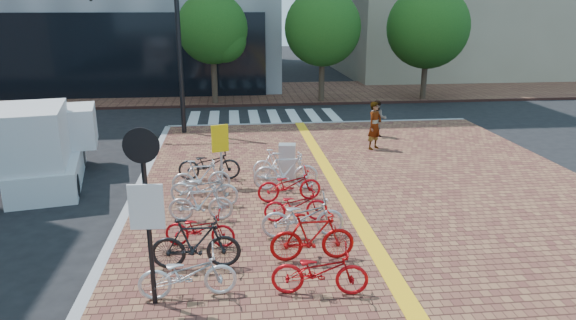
{
  "coord_description": "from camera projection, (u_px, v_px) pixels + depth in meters",
  "views": [
    {
      "loc": [
        -1.13,
        -11.13,
        5.42
      ],
      "look_at": [
        0.39,
        2.36,
        1.3
      ],
      "focal_mm": 32.0,
      "sensor_mm": 36.0,
      "label": 1
    }
  ],
  "objects": [
    {
      "name": "ground",
      "position": [
        283.0,
        241.0,
        12.27
      ],
      "size": [
        120.0,
        120.0,
        0.0
      ],
      "primitive_type": "plane",
      "color": "black",
      "rests_on": "ground"
    },
    {
      "name": "kerb_north",
      "position": [
        320.0,
        124.0,
        23.98
      ],
      "size": [
        14.0,
        0.25,
        0.15
      ],
      "primitive_type": "cube",
      "color": "gray",
      "rests_on": "ground"
    },
    {
      "name": "far_sidewalk",
      "position": [
        249.0,
        93.0,
        32.22
      ],
      "size": [
        70.0,
        8.0,
        0.15
      ],
      "primitive_type": "cube",
      "color": "brown",
      "rests_on": "ground"
    },
    {
      "name": "crosswalk",
      "position": [
        264.0,
        118.0,
        25.64
      ],
      "size": [
        7.5,
        4.0,
        0.01
      ],
      "color": "silver",
      "rests_on": "ground"
    },
    {
      "name": "street_trees",
      "position": [
        341.0,
        30.0,
        28.22
      ],
      "size": [
        16.2,
        4.6,
        6.35
      ],
      "color": "#38281E",
      "rests_on": "far_sidewalk"
    },
    {
      "name": "bike_0",
      "position": [
        188.0,
        274.0,
        9.53
      ],
      "size": [
        1.86,
        0.74,
        0.96
      ],
      "primitive_type": "imported",
      "rotation": [
        0.0,
        0.0,
        1.63
      ],
      "color": "silver",
      "rests_on": "sidewalk"
    },
    {
      "name": "bike_1",
      "position": [
        196.0,
        244.0,
        10.55
      ],
      "size": [
        1.87,
        0.59,
        1.11
      ],
      "primitive_type": "imported",
      "rotation": [
        0.0,
        0.0,
        1.54
      ],
      "color": "black",
      "rests_on": "sidewalk"
    },
    {
      "name": "bike_2",
      "position": [
        200.0,
        229.0,
        11.57
      ],
      "size": [
        1.69,
        0.86,
        0.84
      ],
      "primitive_type": "imported",
      "rotation": [
        0.0,
        0.0,
        1.37
      ],
      "color": "#A40B12",
      "rests_on": "sidewalk"
    },
    {
      "name": "bike_3",
      "position": [
        201.0,
        203.0,
        12.92
      ],
      "size": [
        1.64,
        0.53,
        0.97
      ],
      "primitive_type": "imported",
      "rotation": [
        0.0,
        0.0,
        1.53
      ],
      "color": "#B7B7BC",
      "rests_on": "sidewalk"
    },
    {
      "name": "bike_4",
      "position": [
        204.0,
        188.0,
        13.93
      ],
      "size": [
        1.98,
        1.01,
        0.99
      ],
      "primitive_type": "imported",
      "rotation": [
        0.0,
        0.0,
        1.38
      ],
      "color": "#B7B8BC",
      "rests_on": "sidewalk"
    },
    {
      "name": "bike_5",
      "position": [
        201.0,
        177.0,
        14.81
      ],
      "size": [
        1.71,
        0.58,
        1.01
      ],
      "primitive_type": "imported",
      "rotation": [
        0.0,
        0.0,
        1.63
      ],
      "color": "silver",
      "rests_on": "sidewalk"
    },
    {
      "name": "bike_6",
      "position": [
        209.0,
        164.0,
        15.99
      ],
      "size": [
        1.93,
        0.72,
        1.01
      ],
      "primitive_type": "imported",
      "rotation": [
        0.0,
        0.0,
        1.54
      ],
      "color": "black",
      "rests_on": "sidewalk"
    },
    {
      "name": "bike_7",
      "position": [
        320.0,
        271.0,
        9.62
      ],
      "size": [
        1.9,
        0.88,
        0.96
      ],
      "primitive_type": "imported",
      "rotation": [
        0.0,
        0.0,
        1.43
      ],
      "color": "#BA0D12",
      "rests_on": "sidewalk"
    },
    {
      "name": "bike_8",
      "position": [
        312.0,
        237.0,
        10.89
      ],
      "size": [
        1.82,
        0.53,
        1.09
      ],
      "primitive_type": "imported",
      "rotation": [
        0.0,
        0.0,
        1.58
      ],
      "color": "#A20B0C",
      "rests_on": "sidewalk"
    },
    {
      "name": "bike_9",
      "position": [
        303.0,
        216.0,
        12.02
      ],
      "size": [
        1.95,
        0.68,
        1.02
      ],
      "primitive_type": "imported",
      "rotation": [
        0.0,
        0.0,
        1.57
      ],
      "color": "#B4B4B9",
      "rests_on": "sidewalk"
    },
    {
      "name": "bike_10",
      "position": [
        296.0,
        205.0,
        12.94
      ],
      "size": [
        1.63,
        0.58,
        0.85
      ],
      "primitive_type": "imported",
      "rotation": [
        0.0,
        0.0,
        1.58
      ],
      "color": "red",
      "rests_on": "sidewalk"
    },
    {
      "name": "bike_11",
      "position": [
        289.0,
        185.0,
        14.25
      ],
      "size": [
        1.84,
        0.79,
        0.94
      ],
      "primitive_type": "imported",
      "rotation": [
        0.0,
        0.0,
        1.67
      ],
      "color": "red",
      "rests_on": "sidewalk"
    },
    {
      "name": "bike_12",
      "position": [
        286.0,
        171.0,
        15.09
      ],
      "size": [
        1.92,
        0.55,
        1.15
      ],
      "primitive_type": "imported",
      "rotation": [
        0.0,
        0.0,
        1.57
      ],
      "color": "silver",
      "rests_on": "sidewalk"
    },
    {
      "name": "bike_13",
      "position": [
        277.0,
        163.0,
        16.2
      ],
      "size": [
        1.63,
        0.71,
        0.95
      ],
      "primitive_type": "imported",
      "rotation": [
        0.0,
        0.0,
        1.75
      ],
      "color": "white",
      "rests_on": "sidewalk"
    },
    {
      "name": "pedestrian_a",
      "position": [
        375.0,
        126.0,
        19.3
      ],
      "size": [
        0.79,
        0.74,
        1.81
      ],
      "primitive_type": "imported",
      "rotation": [
        0.0,
        0.0,
        0.66
      ],
      "color": "gray",
      "rests_on": "sidewalk"
    },
    {
      "name": "pedestrian_b",
      "position": [
        378.0,
        119.0,
        21.16
      ],
      "size": [
        0.85,
        0.74,
        1.51
      ],
      "primitive_type": "imported",
      "rotation": [
        0.0,
        0.0,
        -0.25
      ],
      "color": "#47505B",
      "rests_on": "sidewalk"
    },
    {
      "name": "utility_box",
      "position": [
        287.0,
        162.0,
        16.03
      ],
      "size": [
        0.57,
        0.45,
        1.13
      ],
      "primitive_type": "cube",
      "rotation": [
        0.0,
        0.0,
        -0.15
      ],
      "color": "silver",
      "rests_on": "sidewalk"
    },
    {
      "name": "yellow_sign",
      "position": [
        221.0,
        144.0,
        15.2
      ],
      "size": [
        0.5,
        0.21,
        1.9
      ],
      "color": "#B7B7BC",
      "rests_on": "sidewalk"
    },
    {
      "name": "notice_sign",
      "position": [
        146.0,
        197.0,
        8.82
      ],
      "size": [
        0.62,
        0.15,
        3.33
      ],
      "color": "black",
      "rests_on": "sidewalk"
    },
    {
      "name": "traffic_light_pole",
      "position": [
        139.0,
        23.0,
        20.6
      ],
      "size": [
        3.55,
        1.37,
        6.61
      ],
      "color": "black",
      "rests_on": "sidewalk"
    },
    {
      "name": "box_truck",
      "position": [
        46.0,
        147.0,
        15.83
      ],
      "size": [
        2.77,
        4.75,
        2.58
      ],
      "color": "silver",
      "rests_on": "ground"
    }
  ]
}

